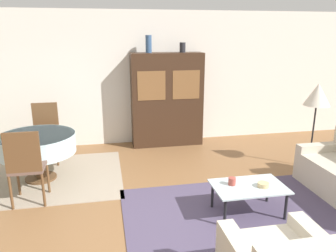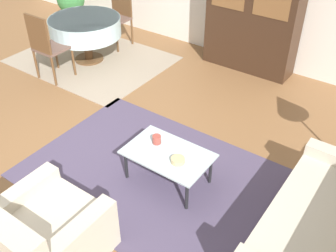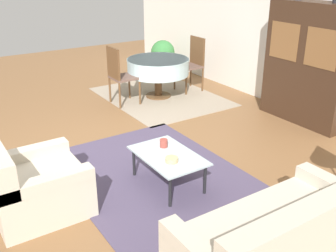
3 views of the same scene
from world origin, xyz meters
name	(u,v)px [view 1 (image 1 of 3)]	position (x,y,z in m)	size (l,w,h in m)	color
ground_plane	(175,242)	(0.00, 0.00, 0.00)	(14.00, 14.00, 0.00)	brown
wall_back	(137,79)	(0.00, 3.63, 1.35)	(10.00, 0.06, 2.70)	silver
area_rug	(239,216)	(0.93, 0.37, 0.01)	(2.93, 2.00, 0.01)	#4C425B
dining_rug	(44,178)	(-1.72, 2.05, 0.01)	(2.48, 1.93, 0.01)	gray
coffee_table	(249,189)	(1.05, 0.41, 0.35)	(0.92, 0.59, 0.38)	black
display_cabinet	(167,100)	(0.56, 3.36, 0.94)	(1.44, 0.45, 1.88)	#382316
dining_table	(37,144)	(-1.75, 2.02, 0.59)	(1.17, 1.17, 0.74)	brown
dining_chair_near	(26,163)	(-1.75, 1.21, 0.60)	(0.44, 0.44, 1.05)	brown
dining_chair_far	(46,129)	(-1.75, 2.83, 0.60)	(0.44, 0.44, 1.05)	brown
floor_lamp	(317,97)	(2.77, 1.67, 1.23)	(0.43, 0.43, 1.46)	black
cup	(232,181)	(0.85, 0.48, 0.44)	(0.09, 0.09, 0.10)	#9E4238
bowl	(263,185)	(1.21, 0.35, 0.42)	(0.14, 0.14, 0.05)	tan
vase_tall	(149,44)	(0.20, 3.36, 2.05)	(0.12, 0.12, 0.33)	#33517A
vase_short	(183,47)	(0.88, 3.36, 1.98)	(0.12, 0.12, 0.19)	#232328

